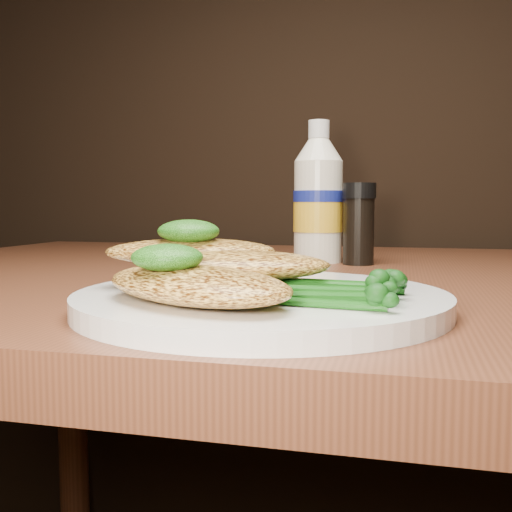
# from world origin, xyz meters

# --- Properties ---
(plate) EXTENTS (0.27, 0.27, 0.01)m
(plate) POSITION_xyz_m (-0.01, 0.79, 0.76)
(plate) COLOR white
(plate) RESTS_ON dining_table
(chicken_front) EXTENTS (0.17, 0.14, 0.02)m
(chicken_front) POSITION_xyz_m (-0.04, 0.73, 0.78)
(chicken_front) COLOR #F2B64D
(chicken_front) RESTS_ON plate
(chicken_mid) EXTENTS (0.15, 0.09, 0.02)m
(chicken_mid) POSITION_xyz_m (-0.03, 0.78, 0.78)
(chicken_mid) COLOR #F2B64D
(chicken_mid) RESTS_ON plate
(chicken_back) EXTENTS (0.14, 0.10, 0.02)m
(chicken_back) POSITION_xyz_m (-0.07, 0.81, 0.79)
(chicken_back) COLOR #F2B64D
(chicken_back) RESTS_ON plate
(pesto_front) EXTENTS (0.05, 0.05, 0.02)m
(pesto_front) POSITION_xyz_m (-0.06, 0.73, 0.79)
(pesto_front) COLOR black
(pesto_front) RESTS_ON chicken_front
(pesto_back) EXTENTS (0.05, 0.05, 0.02)m
(pesto_back) POSITION_xyz_m (-0.07, 0.80, 0.81)
(pesto_back) COLOR black
(pesto_back) RESTS_ON chicken_back
(broccolini_bundle) EXTENTS (0.15, 0.13, 0.02)m
(broccolini_bundle) POSITION_xyz_m (0.03, 0.77, 0.77)
(broccolini_bundle) COLOR #144E11
(broccolini_bundle) RESTS_ON plate
(mayo_bottle) EXTENTS (0.08, 0.08, 0.18)m
(mayo_bottle) POSITION_xyz_m (-0.03, 1.16, 0.84)
(mayo_bottle) COLOR white
(mayo_bottle) RESTS_ON dining_table
(pepper_grinder) EXTENTS (0.05, 0.05, 0.10)m
(pepper_grinder) POSITION_xyz_m (0.03, 1.14, 0.80)
(pepper_grinder) COLOR black
(pepper_grinder) RESTS_ON dining_table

